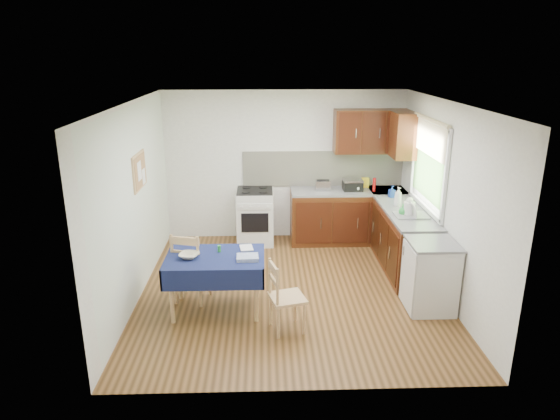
{
  "coord_description": "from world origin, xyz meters",
  "views": [
    {
      "loc": [
        -0.35,
        -6.1,
        3.1
      ],
      "look_at": [
        -0.14,
        0.05,
        1.12
      ],
      "focal_mm": 32.0,
      "sensor_mm": 36.0,
      "label": 1
    }
  ],
  "objects_px": {
    "chair_near": "(284,295)",
    "kettle": "(409,207)",
    "dining_table": "(215,264)",
    "dish_rack": "(411,214)",
    "sandwich_press": "(353,185)",
    "toaster": "(323,185)",
    "chair_far": "(190,265)"
  },
  "relations": [
    {
      "from": "chair_far",
      "to": "chair_near",
      "type": "height_order",
      "value": "chair_far"
    },
    {
      "from": "chair_far",
      "to": "toaster",
      "type": "bearing_deg",
      "value": -117.98
    },
    {
      "from": "chair_near",
      "to": "sandwich_press",
      "type": "xyz_separation_m",
      "value": [
        1.25,
        2.8,
        0.54
      ]
    },
    {
      "from": "chair_near",
      "to": "kettle",
      "type": "bearing_deg",
      "value": -66.06
    },
    {
      "from": "chair_near",
      "to": "kettle",
      "type": "relative_size",
      "value": 3.26
    },
    {
      "from": "dining_table",
      "to": "chair_near",
      "type": "relative_size",
      "value": 1.39
    },
    {
      "from": "toaster",
      "to": "dish_rack",
      "type": "relative_size",
      "value": 0.54
    },
    {
      "from": "dish_rack",
      "to": "kettle",
      "type": "bearing_deg",
      "value": 148.92
    },
    {
      "from": "chair_near",
      "to": "kettle",
      "type": "height_order",
      "value": "kettle"
    },
    {
      "from": "chair_near",
      "to": "kettle",
      "type": "xyz_separation_m",
      "value": [
        1.81,
        1.46,
        0.56
      ]
    },
    {
      "from": "dish_rack",
      "to": "kettle",
      "type": "relative_size",
      "value": 1.71
    },
    {
      "from": "dish_rack",
      "to": "chair_near",
      "type": "bearing_deg",
      "value": -126.67
    },
    {
      "from": "chair_near",
      "to": "sandwich_press",
      "type": "height_order",
      "value": "sandwich_press"
    },
    {
      "from": "dining_table",
      "to": "chair_far",
      "type": "distance_m",
      "value": 0.43
    },
    {
      "from": "toaster",
      "to": "kettle",
      "type": "height_order",
      "value": "kettle"
    },
    {
      "from": "sandwich_press",
      "to": "kettle",
      "type": "bearing_deg",
      "value": -64.64
    },
    {
      "from": "dining_table",
      "to": "dish_rack",
      "type": "height_order",
      "value": "dish_rack"
    },
    {
      "from": "dining_table",
      "to": "chair_far",
      "type": "height_order",
      "value": "chair_far"
    },
    {
      "from": "chair_near",
      "to": "sandwich_press",
      "type": "distance_m",
      "value": 3.11
    },
    {
      "from": "dining_table",
      "to": "toaster",
      "type": "distance_m",
      "value": 2.8
    },
    {
      "from": "chair_far",
      "to": "sandwich_press",
      "type": "height_order",
      "value": "sandwich_press"
    },
    {
      "from": "dining_table",
      "to": "chair_far",
      "type": "bearing_deg",
      "value": 152.15
    },
    {
      "from": "chair_near",
      "to": "toaster",
      "type": "bearing_deg",
      "value": -29.99
    },
    {
      "from": "kettle",
      "to": "chair_far",
      "type": "bearing_deg",
      "value": -166.56
    },
    {
      "from": "sandwich_press",
      "to": "chair_far",
      "type": "bearing_deg",
      "value": -136.73
    },
    {
      "from": "chair_near",
      "to": "dish_rack",
      "type": "xyz_separation_m",
      "value": [
        1.83,
        1.43,
        0.47
      ]
    },
    {
      "from": "kettle",
      "to": "sandwich_press",
      "type": "bearing_deg",
      "value": 112.55
    },
    {
      "from": "dining_table",
      "to": "chair_near",
      "type": "height_order",
      "value": "chair_near"
    },
    {
      "from": "sandwich_press",
      "to": "toaster",
      "type": "bearing_deg",
      "value": -176.9
    },
    {
      "from": "dining_table",
      "to": "chair_near",
      "type": "bearing_deg",
      "value": -25.46
    },
    {
      "from": "chair_far",
      "to": "dish_rack",
      "type": "bearing_deg",
      "value": -152.14
    },
    {
      "from": "toaster",
      "to": "sandwich_press",
      "type": "bearing_deg",
      "value": -7.81
    }
  ]
}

